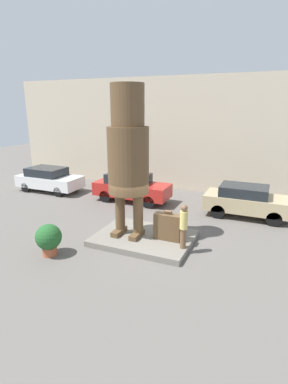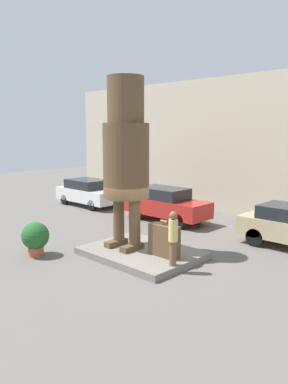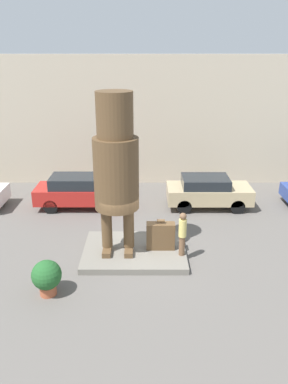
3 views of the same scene
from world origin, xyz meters
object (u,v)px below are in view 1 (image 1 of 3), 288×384
(tourist, at_px, (184,225))
(parked_car_tan, at_px, (247,200))
(statue_figure, at_px, (128,151))
(planter_pot, at_px, (49,238))
(giant_suitcase, at_px, (168,227))
(parked_car_white, at_px, (49,179))
(parked_car_red, at_px, (131,187))

(tourist, xyz_separation_m, parked_car_tan, (1.80, 5.17, -0.33))
(statue_figure, xyz_separation_m, planter_pot, (-2.16, -2.44, -3.09))
(statue_figure, bearing_deg, planter_pot, -131.55)
(giant_suitcase, distance_m, parked_car_white, 10.85)
(parked_car_red, bearing_deg, parked_car_tan, 0.29)
(parked_car_tan, bearing_deg, parked_car_white, -179.20)
(giant_suitcase, relative_size, parked_car_red, 0.28)
(parked_car_white, height_order, parked_car_red, parked_car_red)
(statue_figure, distance_m, tourist, 3.57)
(statue_figure, xyz_separation_m, parked_car_tan, (4.24, 4.86, -2.91))
(parked_car_white, bearing_deg, parked_car_tan, 0.80)
(tourist, xyz_separation_m, planter_pot, (-4.60, -2.13, -0.51))
(parked_car_white, relative_size, parked_car_red, 0.96)
(tourist, distance_m, parked_car_red, 6.97)
(parked_car_white, relative_size, parked_car_tan, 1.02)
(giant_suitcase, distance_m, parked_car_tan, 5.34)
(parked_car_white, xyz_separation_m, parked_car_red, (5.97, 0.14, 0.06))
(parked_car_tan, xyz_separation_m, planter_pot, (-6.40, -7.30, -0.18))
(parked_car_red, distance_m, planter_pot, 7.27)
(giant_suitcase, bearing_deg, statue_figure, -173.66)
(statue_figure, height_order, giant_suitcase, statue_figure)
(parked_car_white, distance_m, planter_pot, 9.36)
(statue_figure, xyz_separation_m, parked_car_red, (-2.26, 4.82, -2.89))
(statue_figure, xyz_separation_m, parked_car_white, (-8.23, 4.68, -2.96))
(tourist, height_order, parked_car_tan, tourist)
(giant_suitcase, height_order, parked_car_tan, parked_car_tan)
(giant_suitcase, relative_size, planter_pot, 1.02)
(tourist, height_order, parked_car_white, tourist)
(parked_car_white, height_order, planter_pot, parked_car_white)
(parked_car_red, bearing_deg, statue_figure, -64.90)
(statue_figure, distance_m, planter_pot, 4.50)
(parked_car_white, bearing_deg, planter_pot, -49.59)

